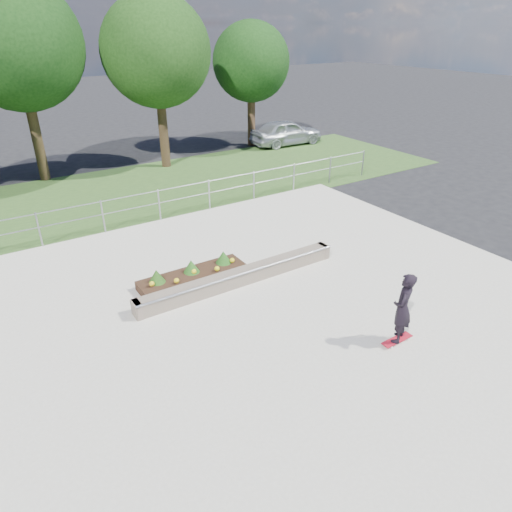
{
  "coord_description": "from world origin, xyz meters",
  "views": [
    {
      "loc": [
        -5.43,
        -7.15,
        6.38
      ],
      "look_at": [
        0.2,
        1.5,
        1.1
      ],
      "focal_mm": 32.0,
      "sensor_mm": 36.0,
      "label": 1
    }
  ],
  "objects_px": {
    "grind_ledge": "(241,277)",
    "skateboarder": "(402,308)",
    "planter_bed": "(195,277)",
    "parked_car": "(286,132)"
  },
  "relations": [
    {
      "from": "grind_ledge",
      "to": "planter_bed",
      "type": "relative_size",
      "value": 2.0
    },
    {
      "from": "grind_ledge",
      "to": "skateboarder",
      "type": "xyz_separation_m",
      "value": [
        1.56,
        -4.1,
        0.69
      ]
    },
    {
      "from": "grind_ledge",
      "to": "planter_bed",
      "type": "distance_m",
      "value": 1.24
    },
    {
      "from": "grind_ledge",
      "to": "planter_bed",
      "type": "bearing_deg",
      "value": 146.5
    },
    {
      "from": "planter_bed",
      "to": "parked_car",
      "type": "xyz_separation_m",
      "value": [
        11.65,
        11.64,
        0.48
      ]
    },
    {
      "from": "planter_bed",
      "to": "grind_ledge",
      "type": "bearing_deg",
      "value": -33.5
    },
    {
      "from": "grind_ledge",
      "to": "skateboarder",
      "type": "bearing_deg",
      "value": -69.18
    },
    {
      "from": "grind_ledge",
      "to": "skateboarder",
      "type": "height_order",
      "value": "skateboarder"
    },
    {
      "from": "grind_ledge",
      "to": "parked_car",
      "type": "distance_m",
      "value": 16.28
    },
    {
      "from": "planter_bed",
      "to": "skateboarder",
      "type": "relative_size",
      "value": 1.74
    }
  ]
}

